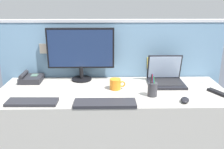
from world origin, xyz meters
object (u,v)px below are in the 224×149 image
laptop (165,77)px  keyboard_spare (32,102)px  coffee_mug (116,84)px  desk_phone (31,78)px  desktop_monitor (81,51)px  pen_cup (152,89)px  cell_phone_white_slab (205,81)px  tv_remote (217,92)px  computer_mouse_right_hand (185,100)px  keyboard_main (105,103)px

laptop → keyboard_spare: 1.13m
coffee_mug → desk_phone: bearing=165.0°
desktop_monitor → pen_cup: desktop_monitor is taller
cell_phone_white_slab → tv_remote: (-0.02, -0.29, 0.01)m
cell_phone_white_slab → tv_remote: tv_remote is taller
laptop → pen_cup: bearing=-119.8°
desk_phone → keyboard_spare: (0.15, -0.48, -0.02)m
desktop_monitor → desk_phone: bearing=-174.5°
computer_mouse_right_hand → coffee_mug: coffee_mug is taller
tv_remote → computer_mouse_right_hand: bearing=179.8°
desktop_monitor → coffee_mug: bearing=-39.0°
keyboard_spare → cell_phone_white_slab: (1.42, 0.45, -0.01)m
computer_mouse_right_hand → cell_phone_white_slab: size_ratio=0.71×
cell_phone_white_slab → coffee_mug: (-0.82, -0.18, 0.04)m
keyboard_spare → desk_phone: bearing=108.4°
desk_phone → computer_mouse_right_hand: 1.34m
computer_mouse_right_hand → coffee_mug: 0.56m
desk_phone → cell_phone_white_slab: 1.57m
pen_cup → tv_remote: pen_cup is taller
tv_remote → pen_cup: bearing=156.8°
laptop → keyboard_main: bearing=-140.2°
desktop_monitor → desk_phone: desktop_monitor is taller
pen_cup → desktop_monitor: bearing=145.7°
keyboard_main → pen_cup: (0.36, 0.15, 0.05)m
laptop → keyboard_main: 0.69m
keyboard_main → coffee_mug: 0.32m
laptop → tv_remote: size_ratio=1.78×
keyboard_main → computer_mouse_right_hand: 0.58m
laptop → tv_remote: bearing=-35.0°
coffee_mug → laptop: bearing=17.2°
keyboard_main → keyboard_spare: bearing=177.0°
tv_remote → coffee_mug: bearing=144.6°
laptop → desktop_monitor: bearing=171.7°
computer_mouse_right_hand → cell_phone_white_slab: computer_mouse_right_hand is taller
pen_cup → coffee_mug: (-0.28, 0.15, -0.01)m
desktop_monitor → coffee_mug: 0.45m
laptop → coffee_mug: laptop is taller
laptop → coffee_mug: size_ratio=2.33×
desk_phone → computer_mouse_right_hand: bearing=-20.6°
cell_phone_white_slab → pen_cup: bearing=-107.2°
cell_phone_white_slab → laptop: bearing=-132.1°
desktop_monitor → keyboard_spare: 0.66m
pen_cup → coffee_mug: bearing=151.5°
pen_cup → cell_phone_white_slab: size_ratio=1.27×
keyboard_main → coffee_mug: (0.08, 0.30, 0.03)m
computer_mouse_right_hand → tv_remote: (0.30, 0.16, -0.01)m
laptop → pen_cup: size_ratio=1.68×
desktop_monitor → laptop: (0.74, -0.11, -0.21)m
laptop → keyboard_spare: size_ratio=0.83×
desk_phone → cell_phone_white_slab: (1.57, -0.02, -0.03)m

